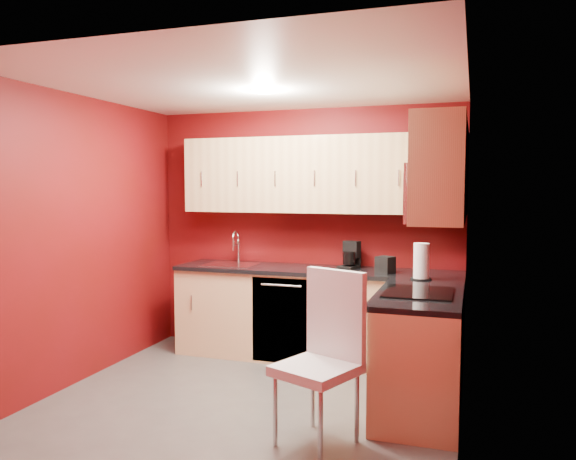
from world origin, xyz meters
The scene contains 21 objects.
floor centered at (0.00, 0.00, 0.00)m, with size 3.20×3.20×0.00m, color #4B4946.
ceiling centered at (0.00, 0.00, 2.50)m, with size 3.20×3.20×0.00m, color white.
wall_back centered at (0.00, 1.50, 1.25)m, with size 3.20×3.20×0.00m, color #5E080E.
wall_front centered at (0.00, -1.50, 1.25)m, with size 3.20×3.20×0.00m, color #5E080E.
wall_left centered at (-1.60, 0.00, 1.25)m, with size 3.00×3.00×0.00m, color #5E080E.
wall_right centered at (1.60, 0.00, 1.25)m, with size 3.00×3.00×0.00m, color #5E080E.
base_cabinets_back centered at (0.20, 1.20, 0.43)m, with size 2.80×0.60×0.87m, color tan.
base_cabinets_right centered at (1.30, 0.25, 0.43)m, with size 0.60×1.30×0.87m, color tan.
countertop_back centered at (0.20, 1.19, 0.89)m, with size 2.80×0.63×0.04m, color black.
countertop_right centered at (1.29, 0.23, 0.89)m, with size 0.63×1.27×0.04m, color black.
upper_cabinets_back centered at (0.20, 1.32, 1.83)m, with size 2.80×0.35×0.75m, color tan.
upper_cabinets_right centered at (1.42, 0.44, 1.89)m, with size 0.35×1.55×0.75m.
microwave centered at (1.39, 0.20, 1.66)m, with size 0.42×0.76×0.42m.
cooktop centered at (1.28, 0.20, 0.92)m, with size 0.50×0.55×0.01m, color black.
sink centered at (-0.70, 1.20, 0.94)m, with size 0.52×0.42×0.35m.
dishwasher_front centered at (-0.05, 0.91, 0.43)m, with size 0.60×0.02×0.82m, color black.
downlight centered at (0.00, 0.30, 2.48)m, with size 0.20×0.20×0.01m, color white.
coffee_maker centered at (0.51, 1.30, 1.04)m, with size 0.16×0.21×0.27m, color black, non-canonical shape.
napkin_holder centered at (0.89, 1.11, 0.99)m, with size 0.14×0.14×0.15m, color black, non-canonical shape.
paper_towel centered at (1.24, 0.85, 1.07)m, with size 0.18×0.18×0.31m, color white, non-canonical shape.
dining_chair centered at (0.70, -0.57, 0.57)m, with size 0.46×0.48×1.15m, color silver, non-canonical shape.
Camera 1 is at (1.66, -4.06, 1.71)m, focal length 35.00 mm.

